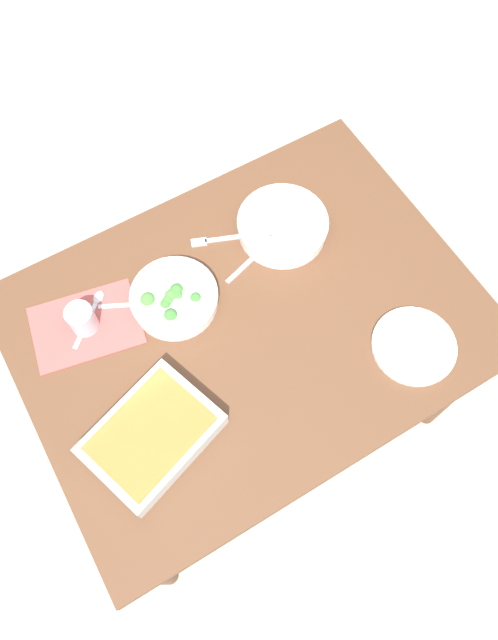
{
  "coord_description": "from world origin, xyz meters",
  "views": [
    {
      "loc": [
        0.33,
        0.55,
        2.17
      ],
      "look_at": [
        0.0,
        0.0,
        0.74
      ],
      "focal_mm": 33.19,
      "sensor_mm": 36.0,
      "label": 1
    }
  ],
  "objects_px": {
    "spoon_spare": "(92,311)",
    "side_plate": "(414,346)",
    "drink_cup": "(82,320)",
    "fork_on_table": "(218,239)",
    "broccoli_bowl": "(174,298)",
    "stew_bowl": "(282,225)",
    "spoon_by_stew": "(255,256)",
    "spoon_by_broccoli": "(141,304)",
    "baking_dish": "(152,435)"
  },
  "relations": [
    {
      "from": "stew_bowl",
      "to": "spoon_by_stew",
      "type": "height_order",
      "value": "stew_bowl"
    },
    {
      "from": "baking_dish",
      "to": "drink_cup",
      "type": "height_order",
      "value": "drink_cup"
    },
    {
      "from": "stew_bowl",
      "to": "spoon_by_stew",
      "type": "xyz_separation_m",
      "value": [
        0.11,
        0.03,
        -0.03
      ]
    },
    {
      "from": "side_plate",
      "to": "spoon_by_stew",
      "type": "bearing_deg",
      "value": -63.85
    },
    {
      "from": "spoon_spare",
      "to": "drink_cup",
      "type": "bearing_deg",
      "value": 42.26
    },
    {
      "from": "spoon_by_stew",
      "to": "spoon_spare",
      "type": "relative_size",
      "value": 1.22
    },
    {
      "from": "baking_dish",
      "to": "side_plate",
      "type": "bearing_deg",
      "value": 169.51
    },
    {
      "from": "broccoli_bowl",
      "to": "fork_on_table",
      "type": "bearing_deg",
      "value": -149.86
    },
    {
      "from": "baking_dish",
      "to": "spoon_by_stew",
      "type": "bearing_deg",
      "value": -146.52
    },
    {
      "from": "stew_bowl",
      "to": "spoon_by_broccoli",
      "type": "bearing_deg",
      "value": 0.65
    },
    {
      "from": "spoon_by_broccoli",
      "to": "spoon_spare",
      "type": "xyz_separation_m",
      "value": [
        0.12,
        -0.05,
        0.0
      ]
    },
    {
      "from": "drink_cup",
      "to": "spoon_by_stew",
      "type": "distance_m",
      "value": 0.5
    },
    {
      "from": "spoon_by_stew",
      "to": "spoon_spare",
      "type": "xyz_separation_m",
      "value": [
        0.46,
        -0.07,
        0.0
      ]
    },
    {
      "from": "spoon_spare",
      "to": "broccoli_bowl",
      "type": "bearing_deg",
      "value": 156.21
    },
    {
      "from": "fork_on_table",
      "to": "side_plate",
      "type": "bearing_deg",
      "value": 117.27
    },
    {
      "from": "stew_bowl",
      "to": "drink_cup",
      "type": "xyz_separation_m",
      "value": [
        0.6,
        -0.01,
        0.01
      ]
    },
    {
      "from": "spoon_spare",
      "to": "fork_on_table",
      "type": "distance_m",
      "value": 0.4
    },
    {
      "from": "spoon_spare",
      "to": "side_plate",
      "type": "bearing_deg",
      "value": 142.7
    },
    {
      "from": "spoon_spare",
      "to": "fork_on_table",
      "type": "bearing_deg",
      "value": -176.46
    },
    {
      "from": "spoon_by_broccoli",
      "to": "drink_cup",
      "type": "bearing_deg",
      "value": -6.93
    },
    {
      "from": "stew_bowl",
      "to": "spoon_spare",
      "type": "relative_size",
      "value": 1.8
    },
    {
      "from": "drink_cup",
      "to": "spoon_by_broccoli",
      "type": "relative_size",
      "value": 0.51
    },
    {
      "from": "spoon_spare",
      "to": "baking_dish",
      "type": "bearing_deg",
      "value": 88.09
    },
    {
      "from": "stew_bowl",
      "to": "broccoli_bowl",
      "type": "xyz_separation_m",
      "value": [
        0.37,
        0.05,
        -0.0
      ]
    },
    {
      "from": "spoon_by_broccoli",
      "to": "stew_bowl",
      "type": "bearing_deg",
      "value": -179.35
    },
    {
      "from": "drink_cup",
      "to": "broccoli_bowl",
      "type": "bearing_deg",
      "value": 165.6
    },
    {
      "from": "side_plate",
      "to": "spoon_by_broccoli",
      "type": "distance_m",
      "value": 0.73
    },
    {
      "from": "drink_cup",
      "to": "spoon_spare",
      "type": "distance_m",
      "value": 0.05
    },
    {
      "from": "stew_bowl",
      "to": "baking_dish",
      "type": "bearing_deg",
      "value": 30.72
    },
    {
      "from": "spoon_by_stew",
      "to": "fork_on_table",
      "type": "height_order",
      "value": "spoon_by_stew"
    },
    {
      "from": "baking_dish",
      "to": "spoon_by_broccoli",
      "type": "relative_size",
      "value": 2.14
    },
    {
      "from": "spoon_by_broccoli",
      "to": "spoon_spare",
      "type": "distance_m",
      "value": 0.13
    },
    {
      "from": "drink_cup",
      "to": "fork_on_table",
      "type": "distance_m",
      "value": 0.43
    },
    {
      "from": "side_plate",
      "to": "spoon_by_broccoli",
      "type": "height_order",
      "value": "side_plate"
    },
    {
      "from": "side_plate",
      "to": "fork_on_table",
      "type": "height_order",
      "value": "side_plate"
    },
    {
      "from": "broccoli_bowl",
      "to": "drink_cup",
      "type": "distance_m",
      "value": 0.24
    },
    {
      "from": "stew_bowl",
      "to": "spoon_spare",
      "type": "xyz_separation_m",
      "value": [
        0.57,
        -0.04,
        -0.03
      ]
    },
    {
      "from": "broccoli_bowl",
      "to": "spoon_by_stew",
      "type": "bearing_deg",
      "value": -176.81
    },
    {
      "from": "spoon_by_broccoli",
      "to": "spoon_by_stew",
      "type": "bearing_deg",
      "value": 175.42
    },
    {
      "from": "baking_dish",
      "to": "spoon_spare",
      "type": "relative_size",
      "value": 2.49
    },
    {
      "from": "stew_bowl",
      "to": "side_plate",
      "type": "xyz_separation_m",
      "value": [
        -0.11,
        0.47,
        -0.03
      ]
    },
    {
      "from": "stew_bowl",
      "to": "side_plate",
      "type": "bearing_deg",
      "value": 102.92
    },
    {
      "from": "broccoli_bowl",
      "to": "spoon_spare",
      "type": "relative_size",
      "value": 1.65
    },
    {
      "from": "spoon_by_stew",
      "to": "spoon_by_broccoli",
      "type": "height_order",
      "value": "same"
    },
    {
      "from": "fork_on_table",
      "to": "broccoli_bowl",
      "type": "bearing_deg",
      "value": 30.14
    },
    {
      "from": "spoon_by_broccoli",
      "to": "spoon_spare",
      "type": "bearing_deg",
      "value": -21.55
    },
    {
      "from": "stew_bowl",
      "to": "side_plate",
      "type": "relative_size",
      "value": 1.16
    },
    {
      "from": "drink_cup",
      "to": "spoon_by_broccoli",
      "type": "distance_m",
      "value": 0.16
    },
    {
      "from": "broccoli_bowl",
      "to": "spoon_by_stew",
      "type": "distance_m",
      "value": 0.26
    },
    {
      "from": "spoon_by_broccoli",
      "to": "spoon_spare",
      "type": "height_order",
      "value": "same"
    }
  ]
}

